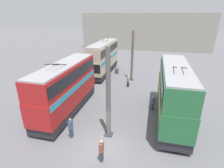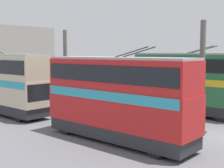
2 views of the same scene
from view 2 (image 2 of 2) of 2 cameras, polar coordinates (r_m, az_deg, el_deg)
ground_plane at (r=21.51m, az=19.70°, el=-9.10°), size 240.00×240.00×0.00m
support_column_near at (r=21.51m, az=16.10°, el=0.84°), size 0.66×0.66×7.51m
support_column_far at (r=30.18m, az=-8.51°, el=2.38°), size 0.66×0.66×7.51m
bus_left_near at (r=27.88m, az=13.71°, el=0.79°), size 9.93×2.54×5.96m
bus_right_near at (r=18.77m, az=1.03°, el=-1.84°), size 10.05×2.54×5.75m
bus_right_mid at (r=29.22m, az=-19.39°, el=0.75°), size 11.15×2.54×5.88m
person_aisle_midway at (r=28.26m, az=-4.66°, el=-3.45°), size 0.47×0.47×1.64m
person_by_right_row at (r=18.88m, az=14.91°, el=-7.98°), size 0.44×0.27×1.82m
person_by_left_row at (r=27.36m, az=9.19°, el=-3.89°), size 0.45×0.48×1.58m
oil_drum at (r=30.86m, az=-15.60°, el=-3.63°), size 0.65×0.65×0.91m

